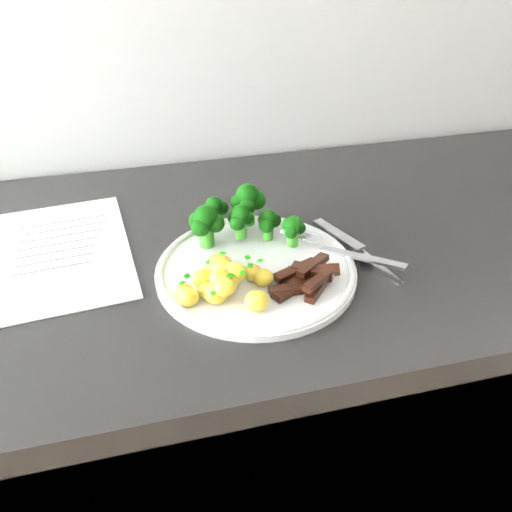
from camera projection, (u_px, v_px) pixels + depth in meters
The scene contains 8 objects.
counter at pixel (264, 432), 1.08m from camera, with size 2.50×0.63×0.94m.
recipe_paper at pixel (56, 253), 0.78m from camera, with size 0.24×0.32×0.00m.
plate at pixel (256, 269), 0.74m from camera, with size 0.28×0.28×0.02m.
broccoli at pixel (239, 214), 0.78m from camera, with size 0.17×0.11×0.08m.
potatoes at pixel (223, 280), 0.69m from camera, with size 0.13×0.13×0.04m.
beef_strips at pixel (305, 277), 0.70m from camera, with size 0.10×0.10×0.03m.
fork at pixel (345, 251), 0.76m from camera, with size 0.15×0.15×0.02m.
knife at pixel (366, 258), 0.76m from camera, with size 0.07×0.19×0.02m.
Camera 1 is at (-0.05, 1.00, 1.38)m, focal length 36.75 mm.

